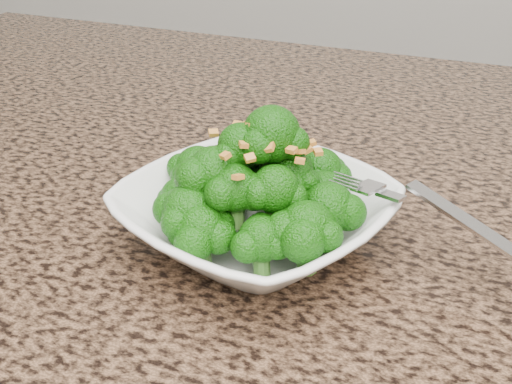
% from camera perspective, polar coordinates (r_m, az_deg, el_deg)
% --- Properties ---
extents(granite_counter, '(1.64, 1.04, 0.03)m').
position_cam_1_polar(granite_counter, '(0.60, 7.23, -3.22)').
color(granite_counter, brown).
rests_on(granite_counter, cabinet).
extents(bowl, '(0.27, 0.27, 0.05)m').
position_cam_1_polar(bowl, '(0.53, 0.00, -2.27)').
color(bowl, white).
rests_on(bowl, granite_counter).
extents(broccoli_pile, '(0.19, 0.19, 0.08)m').
position_cam_1_polar(broccoli_pile, '(0.50, 0.00, 4.10)').
color(broccoli_pile, '#16600B').
rests_on(broccoli_pile, bowl).
extents(garlic_topping, '(0.11, 0.11, 0.01)m').
position_cam_1_polar(garlic_topping, '(0.48, 0.00, 8.60)').
color(garlic_topping, gold).
rests_on(garlic_topping, broccoli_pile).
extents(fork, '(0.18, 0.11, 0.01)m').
position_cam_1_polar(fork, '(0.51, 12.34, -0.38)').
color(fork, silver).
rests_on(fork, bowl).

